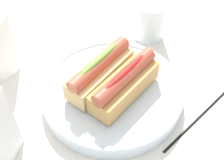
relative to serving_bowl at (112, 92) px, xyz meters
name	(u,v)px	position (x,y,z in m)	size (l,w,h in m)	color
ground_plane	(115,106)	(-0.02, -0.01, -0.02)	(2.40, 2.40, 0.00)	silver
serving_bowl	(112,92)	(0.00, 0.00, 0.00)	(0.27, 0.27, 0.03)	silver
hotdog_front	(125,84)	(-0.01, -0.03, 0.04)	(0.16, 0.10, 0.06)	tan
hotdog_back	(100,71)	(0.01, 0.03, 0.04)	(0.16, 0.09, 0.06)	#DBB270
water_glass	(150,21)	(0.21, -0.01, 0.02)	(0.07, 0.07, 0.09)	white
chopstick_near	(201,115)	(0.02, -0.17, -0.02)	(0.01, 0.01, 0.22)	black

